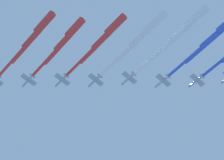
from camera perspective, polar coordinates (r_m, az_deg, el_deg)
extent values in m
cylinder|color=black|center=(228.17, -14.06, 0.67)|extent=(0.94, 0.63, 0.92)
cube|color=#1959A5|center=(231.16, -13.84, -0.53)|extent=(0.79, 2.33, 0.19)
cylinder|color=red|center=(224.75, -13.29, 1.56)|extent=(2.04, 12.62, 1.56)
cylinder|color=red|center=(218.57, -11.71, 3.27)|extent=(2.82, 12.65, 2.34)
cylinder|color=red|center=(212.70, -10.18, 5.19)|extent=(3.60, 12.68, 3.13)
cylinder|color=red|center=(207.23, -8.57, 7.22)|extent=(4.38, 12.71, 3.91)
cylinder|color=#9EA3AD|center=(227.05, -10.61, -0.06)|extent=(1.68, 9.05, 1.23)
cone|color=#1959A5|center=(230.01, -11.30, -0.82)|extent=(1.24, 1.36, 1.17)
cylinder|color=black|center=(224.33, -9.95, 0.68)|extent=(0.95, 0.65, 0.93)
ellipsoid|color=black|center=(228.58, -10.85, -0.29)|extent=(0.94, 1.94, 0.77)
cube|color=#9EA3AD|center=(226.70, -10.54, 0.02)|extent=(8.47, 3.12, 1.23)
cube|color=#1959A5|center=(226.23, -11.31, 0.60)|extent=(0.82, 2.33, 0.19)
cube|color=#1959A5|center=(227.34, -9.76, -0.54)|extent=(0.82, 2.33, 0.19)
cube|color=#9EA3AD|center=(224.88, -10.08, 0.53)|extent=(3.24, 1.26, 0.52)
cube|color=#1959A5|center=(225.65, -10.03, 0.66)|extent=(0.44, 1.42, 1.90)
cylinder|color=red|center=(221.44, -9.20, 1.50)|extent=(2.13, 11.30, 1.57)
cylinder|color=red|center=(216.27, -7.69, 3.05)|extent=(2.92, 11.34, 2.36)
cylinder|color=red|center=(211.32, -6.24, 4.80)|extent=(3.70, 11.38, 3.14)
cylinder|color=red|center=(206.71, -4.73, 6.62)|extent=(4.49, 11.42, 3.93)
cylinder|color=#9EA3AD|center=(224.43, -6.42, -0.02)|extent=(1.60, 9.04, 1.25)
cone|color=#1959A5|center=(227.17, -7.18, -0.78)|extent=(1.24, 1.35, 1.19)
cylinder|color=black|center=(221.93, -5.69, 0.71)|extent=(0.96, 0.64, 0.94)
ellipsoid|color=black|center=(225.88, -6.69, -0.26)|extent=(0.92, 1.93, 0.78)
cube|color=#9EA3AD|center=(224.11, -6.34, 0.05)|extent=(8.43, 3.02, 1.36)
cube|color=#1959A5|center=(223.44, -7.10, 0.66)|extent=(0.80, 2.33, 0.20)
cube|color=#1959A5|center=(224.95, -5.57, -0.52)|extent=(0.80, 2.33, 0.20)
cube|color=#9EA3AD|center=(222.44, -5.84, 0.56)|extent=(3.22, 1.22, 0.56)
cube|color=#1959A5|center=(223.23, -5.79, 0.69)|extent=(0.45, 1.41, 1.90)
cylinder|color=red|center=(219.12, -4.81, 1.59)|extent=(2.06, 12.05, 1.59)
cylinder|color=red|center=(214.16, -3.04, 3.25)|extent=(2.85, 12.08, 2.38)
cylinder|color=red|center=(209.45, -1.33, 5.10)|extent=(3.64, 12.12, 3.18)
cylinder|color=red|center=(205.15, 0.46, 7.04)|extent=(4.44, 12.15, 3.97)
cylinder|color=#9EA3AD|center=(222.71, -2.15, -0.05)|extent=(1.62, 9.04, 1.27)
cone|color=#1959A5|center=(225.22, -2.97, -0.82)|extent=(1.25, 1.35, 1.20)
cylinder|color=black|center=(220.43, -1.37, 0.69)|extent=(0.97, 0.64, 0.95)
ellipsoid|color=black|center=(224.08, -2.45, -0.29)|extent=(0.94, 1.93, 0.80)
cube|color=#9EA3AD|center=(222.41, -2.07, 0.02)|extent=(8.41, 3.03, 1.51)
cube|color=#1959A5|center=(221.58, -2.82, 0.64)|extent=(0.80, 2.33, 0.21)
cube|color=#1959A5|center=(223.41, -1.32, -0.57)|extent=(0.80, 2.33, 0.21)
cube|color=#9EA3AD|center=(220.89, -1.53, 0.53)|extent=(3.21, 1.22, 0.62)
cube|color=#1959A5|center=(221.70, -1.49, 0.66)|extent=(0.48, 1.42, 1.89)
cylinder|color=white|center=(217.75, -0.39, 1.61)|extent=(2.11, 12.72, 1.61)
cylinder|color=white|center=(213.08, 1.60, 3.37)|extent=(2.91, 12.75, 2.42)
cylinder|color=white|center=(208.71, 3.54, 5.33)|extent=(3.72, 12.78, 3.22)
cylinder|color=white|center=(204.83, 5.56, 7.36)|extent=(4.52, 12.81, 4.03)
cylinder|color=#9EA3AD|center=(223.77, 2.14, 0.22)|extent=(1.59, 9.04, 1.27)
cone|color=#1959A5|center=(226.01, 1.28, -0.55)|extent=(1.25, 1.34, 1.20)
cylinder|color=black|center=(221.74, 2.97, 0.95)|extent=(0.97, 0.63, 0.95)
ellipsoid|color=black|center=(225.04, 1.81, -0.02)|extent=(0.93, 1.93, 0.80)
cube|color=#9EA3AD|center=(223.49, 2.23, 0.30)|extent=(8.40, 3.00, 1.51)
cube|color=#1959A5|center=(222.46, 1.51, 0.91)|extent=(0.79, 2.32, 0.21)
cube|color=#1959A5|center=(224.71, 2.96, -0.30)|extent=(0.79, 2.32, 0.21)
cube|color=#9EA3AD|center=(222.15, 2.80, 0.80)|extent=(3.21, 1.21, 0.62)
cube|color=#1959A5|center=(222.97, 2.82, 0.93)|extent=(0.48, 1.41, 1.89)
cylinder|color=white|center=(219.26, 4.05, 1.92)|extent=(2.09, 13.39, 1.61)
cylinder|color=white|center=(215.04, 6.23, 3.76)|extent=(2.90, 13.42, 2.42)
cylinder|color=white|center=(211.14, 8.37, 5.78)|extent=(3.70, 13.45, 3.22)
cylinder|color=white|center=(207.82, 10.60, 7.88)|extent=(4.51, 13.48, 4.03)
cylinder|color=#9EA3AD|center=(223.03, 6.46, -0.12)|extent=(1.71, 9.05, 1.28)
cone|color=#1959A5|center=(225.06, 5.57, -0.89)|extent=(1.28, 1.36, 1.22)
cylinder|color=black|center=(221.20, 7.31, 0.63)|extent=(0.99, 0.65, 0.96)
ellipsoid|color=black|center=(224.21, 6.11, -0.36)|extent=(0.96, 1.94, 0.81)
cube|color=#9EA3AD|center=(222.77, 6.55, -0.04)|extent=(8.41, 3.10, 1.65)
cube|color=#1959A5|center=(221.59, 5.84, 0.58)|extent=(0.82, 2.33, 0.22)
cube|color=#1959A5|center=(224.14, 7.26, -0.63)|extent=(0.82, 2.33, 0.22)
cube|color=#9EA3AD|center=(221.57, 7.14, 0.47)|extent=(3.22, 1.25, 0.67)
cube|color=#1959A5|center=(222.39, 7.15, 0.60)|extent=(0.53, 1.42, 1.89)
cylinder|color=blue|center=(219.11, 8.37, 1.54)|extent=(2.23, 12.62, 1.63)
cylinder|color=blue|center=(215.62, 10.48, 3.27)|extent=(3.04, 12.66, 2.44)
cylinder|color=blue|center=(212.38, 12.53, 5.17)|extent=(3.86, 12.69, 3.26)
cylinder|color=#9EA3AD|center=(225.31, 10.70, -0.10)|extent=(1.57, 9.04, 1.26)
cone|color=#1959A5|center=(227.04, 9.76, -0.85)|extent=(1.24, 1.34, 1.20)
cylinder|color=black|center=(223.77, 11.58, 0.63)|extent=(0.97, 0.63, 0.95)
ellipsoid|color=black|center=(226.37, 10.32, -0.33)|extent=(0.92, 1.93, 0.79)
cube|color=#9EA3AD|center=(225.09, 10.80, -0.02)|extent=(8.40, 2.98, 1.50)
cube|color=#1959A5|center=(223.62, 10.12, 0.59)|extent=(0.79, 2.32, 0.21)
cube|color=#1959A5|center=(226.73, 11.46, -0.61)|extent=(0.79, 2.32, 0.21)
cube|color=#9EA3AD|center=(224.08, 11.40, 0.48)|extent=(3.21, 1.21, 0.62)
cube|color=#1959A5|center=(224.89, 11.39, 0.60)|extent=(0.47, 1.41, 1.89)
cylinder|color=blue|center=(221.93, 12.75, 1.58)|extent=(2.06, 13.43, 1.61)
cone|color=#1959A5|center=(232.45, 13.74, -0.37)|extent=(1.24, 1.33, 1.20)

